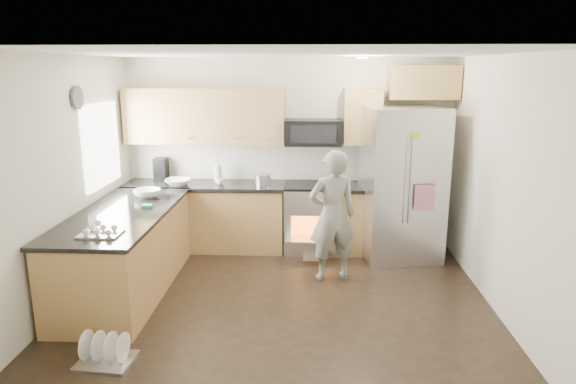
{
  "coord_description": "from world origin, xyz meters",
  "views": [
    {
      "loc": [
        0.32,
        -5.08,
        2.47
      ],
      "look_at": [
        0.07,
        0.5,
        1.11
      ],
      "focal_mm": 32.0,
      "sensor_mm": 36.0,
      "label": 1
    }
  ],
  "objects_px": {
    "stove_range": "(313,202)",
    "refrigerator": "(402,185)",
    "person": "(332,216)",
    "dish_rack": "(106,354)"
  },
  "relations": [
    {
      "from": "stove_range",
      "to": "refrigerator",
      "type": "xyz_separation_m",
      "value": [
        1.15,
        -0.24,
        0.32
      ]
    },
    {
      "from": "refrigerator",
      "to": "stove_range",
      "type": "bearing_deg",
      "value": 158.08
    },
    {
      "from": "person",
      "to": "dish_rack",
      "type": "height_order",
      "value": "person"
    },
    {
      "from": "person",
      "to": "stove_range",
      "type": "bearing_deg",
      "value": -91.67
    },
    {
      "from": "refrigerator",
      "to": "dish_rack",
      "type": "xyz_separation_m",
      "value": [
        -2.92,
        -2.66,
        -0.92
      ]
    },
    {
      "from": "refrigerator",
      "to": "dish_rack",
      "type": "relative_size",
      "value": 4.05
    },
    {
      "from": "refrigerator",
      "to": "dish_rack",
      "type": "bearing_deg",
      "value": -147.64
    },
    {
      "from": "stove_range",
      "to": "dish_rack",
      "type": "bearing_deg",
      "value": -121.37
    },
    {
      "from": "stove_range",
      "to": "dish_rack",
      "type": "relative_size",
      "value": 3.65
    },
    {
      "from": "dish_rack",
      "to": "stove_range",
      "type": "bearing_deg",
      "value": 58.63
    }
  ]
}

